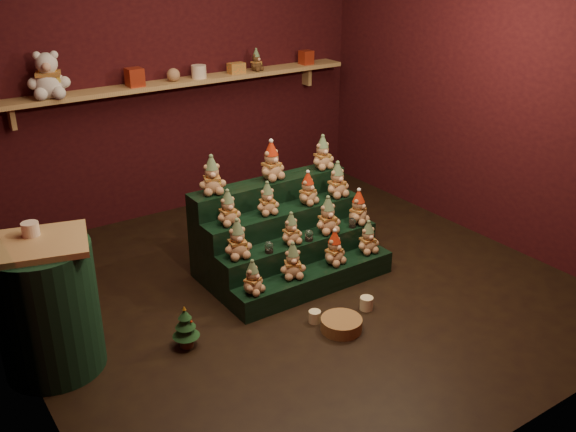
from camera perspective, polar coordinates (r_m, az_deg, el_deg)
ground at (r=5.09m, az=0.56°, el=-6.43°), size 4.00×4.00×0.00m
back_wall at (r=6.30m, az=-10.33°, el=12.79°), size 4.00×0.10×2.80m
front_wall at (r=3.18m, az=22.21°, el=0.47°), size 4.00×0.10×2.80m
right_wall at (r=5.93m, az=17.46°, el=11.43°), size 0.10×4.00×2.80m
back_shelf at (r=6.16m, az=-9.56°, el=11.60°), size 3.60×0.26×0.24m
riser_tier_front at (r=5.02m, az=2.45°, el=-5.75°), size 1.40×0.22×0.18m
riser_tier_midfront at (r=5.13m, az=1.00°, el=-3.88°), size 1.40×0.22×0.36m
riser_tier_midback at (r=5.25m, az=-0.37°, el=-2.09°), size 1.40×0.22×0.54m
riser_tier_back at (r=5.38m, az=-1.68°, el=-0.38°), size 1.40×0.22×0.72m
teddy_0 at (r=4.63m, az=-3.17°, el=-5.44°), size 0.23×0.23×0.25m
teddy_1 at (r=4.82m, az=0.42°, el=-3.97°), size 0.25×0.24×0.28m
teddy_2 at (r=5.02m, az=4.14°, el=-2.83°), size 0.23×0.21×0.27m
teddy_3 at (r=5.23m, az=7.12°, el=-1.87°), size 0.21×0.19×0.27m
teddy_4 at (r=4.73m, az=-4.52°, el=-2.04°), size 0.24×0.22×0.30m
teddy_5 at (r=4.93m, az=0.27°, el=-1.12°), size 0.18×0.16×0.25m
teddy_6 at (r=5.12m, az=3.55°, el=0.09°), size 0.24×0.22×0.30m
teddy_7 at (r=5.31m, az=6.26°, el=0.79°), size 0.26×0.25×0.28m
teddy_8 at (r=4.85m, az=-5.37°, el=0.75°), size 0.19×0.18×0.27m
teddy_9 at (r=5.01m, az=-1.85°, el=1.58°), size 0.21×0.19×0.26m
teddy_10 at (r=5.20m, az=1.76°, el=2.46°), size 0.23×0.22×0.26m
teddy_11 at (r=5.36m, az=4.39°, el=3.24°), size 0.21×0.19×0.29m
teddy_12 at (r=4.96m, az=-6.78°, el=3.64°), size 0.26×0.25×0.30m
teddy_13 at (r=5.22m, az=-1.49°, el=4.91°), size 0.25×0.23×0.31m
teddy_14 at (r=5.48m, az=3.08°, el=5.66°), size 0.21×0.19×0.28m
snow_globe_a at (r=4.82m, az=-1.70°, el=-2.77°), size 0.07×0.07×0.09m
snow_globe_b at (r=5.01m, az=1.88°, el=-1.71°), size 0.07×0.07×0.09m
snow_globe_c at (r=5.26m, az=5.76°, el=-0.57°), size 0.06×0.06×0.08m
side_table at (r=4.29m, az=-20.60°, el=-7.56°), size 0.69×0.62×0.90m
table_ornament at (r=4.15m, az=-21.93°, el=-1.08°), size 0.10×0.10×0.08m
mini_christmas_tree at (r=4.41m, az=-9.10°, el=-9.71°), size 0.18×0.18×0.31m
mug_left at (r=4.66m, az=2.39°, el=-8.92°), size 0.09×0.09×0.09m
mug_right at (r=4.84m, az=6.99°, el=-7.71°), size 0.10×0.10×0.10m
wicker_basket at (r=4.59m, az=4.76°, el=-9.57°), size 0.38×0.38×0.09m
white_bear at (r=5.70m, az=-20.62°, el=12.16°), size 0.42×0.40×0.47m
brown_bear at (r=6.49m, az=-2.84°, el=13.67°), size 0.19×0.18×0.21m
gift_tin_red_a at (r=5.95m, az=-13.47°, el=11.90°), size 0.14×0.14×0.16m
gift_tin_cream at (r=6.21m, az=-7.93°, el=12.59°), size 0.14×0.14×0.12m
gift_tin_red_b at (r=6.83m, az=1.63°, el=13.91°), size 0.12×0.12×0.14m
shelf_plush_ball at (r=6.10m, az=-10.15°, el=12.25°), size 0.12×0.12×0.12m
scarf_gift_box at (r=6.39m, az=-4.61°, el=12.97°), size 0.16×0.10×0.10m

